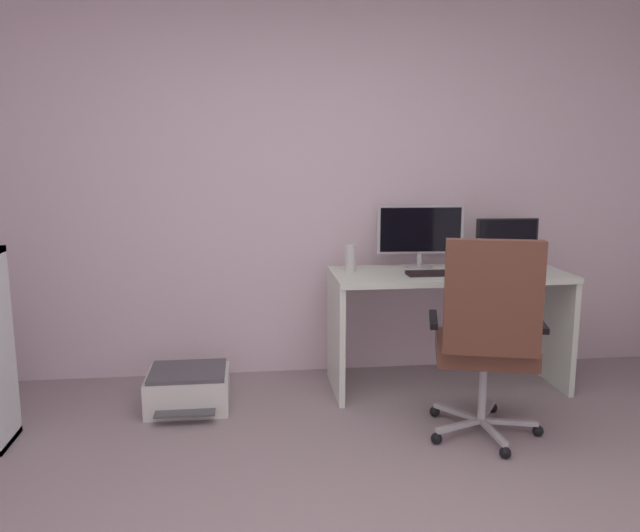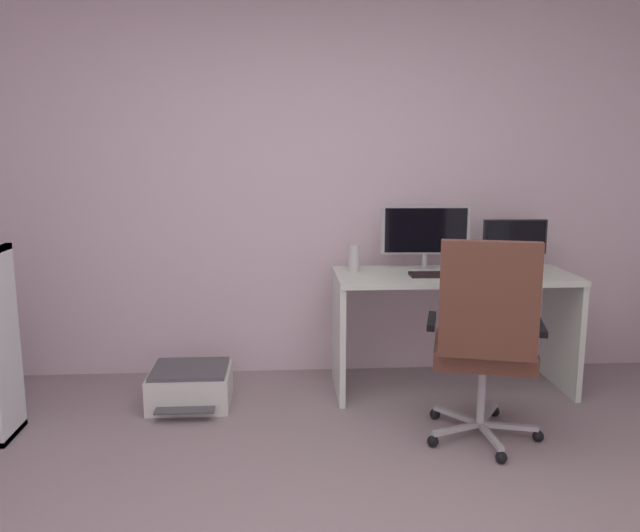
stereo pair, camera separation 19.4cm
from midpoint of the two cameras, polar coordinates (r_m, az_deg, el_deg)
name	(u,v)px [view 1 (the left image)]	position (r m, az deg, el deg)	size (l,w,h in m)	color
wall_back	(296,181)	(4.30, -3.47, 7.66)	(5.34, 0.10, 2.63)	silver
desk	(448,303)	(4.11, 10.09, -3.29)	(1.48, 0.59, 0.76)	white
monitor_main	(420,232)	(4.14, 7.65, 3.07)	(0.56, 0.18, 0.41)	#B2B5B7
monitor_secondary	(507,239)	(4.33, 15.20, 2.39)	(0.41, 0.18, 0.32)	#B2B5B7
keyboard	(434,273)	(3.96, 8.84, -0.66)	(0.34, 0.13, 0.02)	black
computer_mouse	(477,270)	(4.06, 12.60, -0.40)	(0.06, 0.10, 0.03)	black
desktop_speaker	(350,258)	(4.03, 1.35, 0.76)	(0.07, 0.07, 0.17)	silver
office_chair	(488,333)	(3.36, 13.23, -5.90)	(0.65, 0.62, 1.10)	#B7BABC
printer	(188,389)	(3.96, -13.15, -10.68)	(0.48, 0.50, 0.23)	silver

